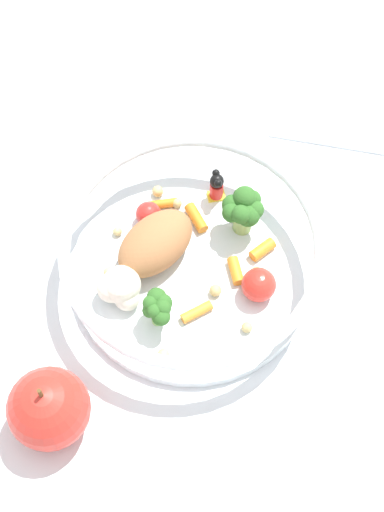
# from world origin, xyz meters

# --- Properties ---
(ground_plane) EXTENTS (2.40, 2.40, 0.00)m
(ground_plane) POSITION_xyz_m (0.00, 0.00, 0.00)
(ground_plane) COLOR white
(food_container) EXTENTS (0.25, 0.25, 0.07)m
(food_container) POSITION_xyz_m (0.02, 0.01, 0.03)
(food_container) COLOR white
(food_container) RESTS_ON ground_plane
(loose_apple) EXTENTS (0.07, 0.07, 0.08)m
(loose_apple) POSITION_xyz_m (0.18, 0.12, 0.04)
(loose_apple) COLOR red
(loose_apple) RESTS_ON ground_plane
(folded_napkin) EXTENTS (0.18, 0.18, 0.01)m
(folded_napkin) POSITION_xyz_m (-0.20, -0.15, 0.00)
(folded_napkin) COLOR white
(folded_napkin) RESTS_ON ground_plane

